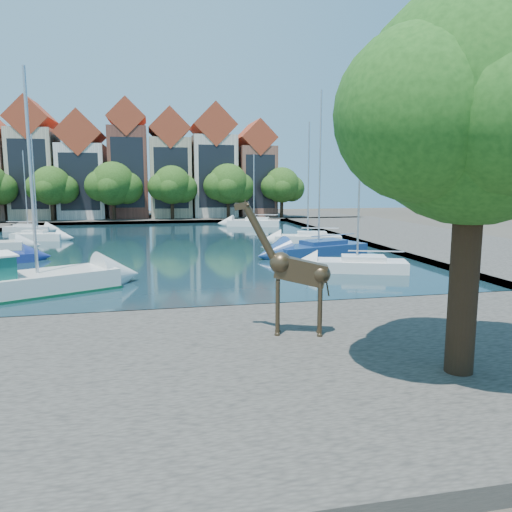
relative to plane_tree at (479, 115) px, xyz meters
The scene contains 25 objects.
ground 14.07m from the plane_tree, 130.22° to the left, with size 160.00×160.00×0.00m, color #38332B.
water_basin 34.72m from the plane_tree, 102.99° to the left, with size 38.00×50.00×0.08m, color black.
near_quay 10.82m from the plane_tree, 165.24° to the left, with size 50.00×14.00×0.50m, color #4D4A43.
far_quay 65.87m from the plane_tree, 96.68° to the left, with size 60.00×16.00×0.50m, color #4D4A43.
right_quay 38.04m from the plane_tree, 62.22° to the left, with size 14.00×52.00×0.50m, color #4D4A43.
plane_tree is the anchor object (origin of this frame).
townhouse_west_mid 69.50m from the plane_tree, 110.74° to the left, with size 5.94×9.18×16.79m.
townhouse_west_inner 67.47m from the plane_tree, 105.57° to the left, with size 6.43×9.18×15.15m.
townhouse_center 66.03m from the plane_tree, 100.13° to the left, with size 5.44×9.18×16.93m.
townhouse_east_inner 65.24m from the plane_tree, 94.94° to the left, with size 5.94×9.18×15.79m.
townhouse_east_mid 65.00m from the plane_tree, 89.22° to the left, with size 6.43×9.18×16.65m.
townhouse_east_end 65.41m from the plane_tree, 83.52° to the left, with size 5.44×9.18×14.43m.
far_tree_west 63.33m from the plane_tree, 109.89° to the left, with size 6.76×5.20×7.36m.
far_tree_mid_west 61.06m from the plane_tree, 102.79° to the left, with size 7.80×6.00×8.00m.
far_tree_mid_east 59.81m from the plane_tree, 95.30° to the left, with size 7.02×5.40×7.52m.
far_tree_east 59.60m from the plane_tree, 87.60° to the left, with size 7.54×5.80×7.84m.
far_tree_far_east 60.47m from the plane_tree, 80.01° to the left, with size 6.76×5.20×7.36m.
giraffe_statue 7.59m from the plane_tree, 130.70° to the left, with size 3.26×1.25×4.72m.
motorsailer 22.55m from the plane_tree, 137.71° to the left, with size 10.50×7.27×11.46m.
sailboat_left_d 45.16m from the plane_tree, 116.09° to the left, with size 5.15×2.65×10.25m.
sailboat_left_e 54.94m from the plane_tree, 114.53° to the left, with size 5.28×2.42×9.21m.
sailboat_right_a 19.55m from the plane_tree, 76.10° to the left, with size 6.68×4.13×12.05m.
sailboat_right_b 26.66m from the plane_tree, 80.19° to the left, with size 8.35×5.11×12.70m.
sailboat_right_c 33.30m from the plane_tree, 80.05° to the left, with size 6.45×3.57×11.10m.
sailboat_right_d 51.50m from the plane_tree, 85.07° to the left, with size 7.08×4.39×9.13m.
Camera 1 is at (-1.04, -21.20, 5.96)m, focal length 35.00 mm.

